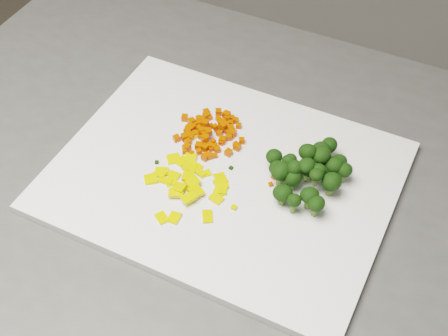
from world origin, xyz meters
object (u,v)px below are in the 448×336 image
at_px(cutting_board, 224,176).
at_px(pepper_pile, 184,186).
at_px(carrot_pile, 210,129).
at_px(broccoli_pile, 307,168).

height_order(cutting_board, pepper_pile, pepper_pile).
bearing_deg(carrot_pile, broccoli_pile, -10.45).
distance_m(cutting_board, broccoli_pile, 0.11).
height_order(cutting_board, broccoli_pile, broccoli_pile).
bearing_deg(carrot_pile, cutting_board, -50.83).
bearing_deg(broccoli_pile, cutting_board, -164.66).
relative_size(cutting_board, broccoli_pile, 3.75).
bearing_deg(carrot_pile, pepper_pile, -84.97).
distance_m(cutting_board, pepper_pile, 0.06).
bearing_deg(pepper_pile, cutting_board, 51.91).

